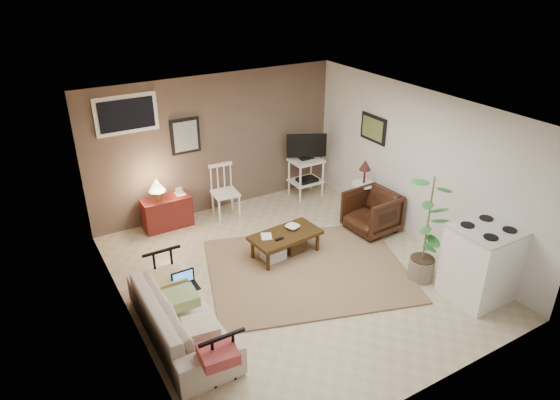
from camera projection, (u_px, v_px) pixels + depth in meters
floor at (292, 274)px, 7.16m from camera, size 5.00×5.00×0.00m
art_back at (185, 136)px, 8.18m from camera, size 0.50×0.03×0.60m
art_right at (373, 128)px, 8.31m from camera, size 0.03×0.60×0.45m
window at (126, 114)px, 7.55m from camera, size 0.96×0.03×0.60m
rug at (307, 270)px, 7.25m from camera, size 3.35×2.99×0.03m
coffee_table at (285, 243)px, 7.51m from camera, size 1.11×0.64×0.40m
sofa at (181, 309)px, 5.86m from camera, size 0.57×1.94×0.76m
sofa_pillows at (191, 313)px, 5.67m from camera, size 0.37×1.85×0.13m
sofa_end_rails at (190, 310)px, 5.93m from camera, size 0.52×1.94×0.65m
laptop at (185, 282)px, 6.15m from camera, size 0.30×0.22×0.20m
red_console at (166, 210)px, 8.27m from camera, size 0.80×0.36×0.92m
spindle_chair at (225, 193)px, 8.59m from camera, size 0.46×0.46×0.93m
tv_stand at (306, 164)px, 9.24m from camera, size 0.68×0.47×1.22m
side_table at (364, 182)px, 8.46m from camera, size 0.40×0.40×1.06m
armchair at (372, 210)px, 8.13m from camera, size 0.73×0.78×0.76m
potted_plant at (427, 226)px, 6.70m from camera, size 0.40×0.40×1.60m
stove at (481, 262)px, 6.51m from camera, size 0.80×0.74×1.04m
bowl at (293, 223)px, 7.54m from camera, size 0.21×0.12×0.21m
book_table at (261, 231)px, 7.31m from camera, size 0.15×0.08×0.21m
book_console at (175, 190)px, 8.24m from camera, size 0.15×0.03×0.21m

